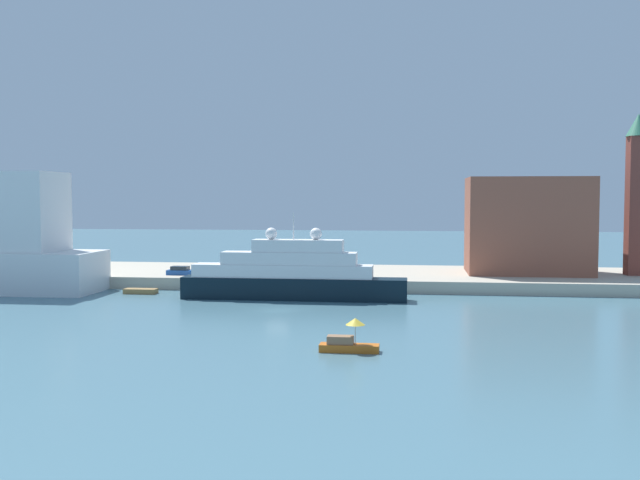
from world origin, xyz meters
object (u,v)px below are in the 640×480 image
object	(u,v)px
harbor_building	(527,225)
parked_car	(181,271)
mooring_bollard	(291,276)
large_yacht	(291,275)
bell_tower	(637,189)
person_figure	(227,268)
small_motorboat	(348,341)
work_barge	(141,291)

from	to	relation	value
harbor_building	parked_car	xyz separation A→B (m)	(-49.96, -8.85, -6.53)
parked_car	mooring_bollard	bearing A→B (deg)	-10.05
large_yacht	bell_tower	bearing A→B (deg)	22.20
large_yacht	harbor_building	bearing A→B (deg)	31.91
person_figure	harbor_building	bearing A→B (deg)	7.18
mooring_bollard	large_yacht	bearing A→B (deg)	-80.78
harbor_building	person_figure	distance (m)	44.80
small_motorboat	work_barge	world-z (taller)	small_motorboat
parked_car	small_motorboat	bearing A→B (deg)	-55.81
parked_car	person_figure	distance (m)	6.81
work_barge	parked_car	bearing A→B (deg)	70.90
small_motorboat	person_figure	xyz separation A→B (m)	(-22.06, 44.54, 1.58)
large_yacht	person_figure	xyz separation A→B (m)	(-12.04, 14.37, -0.55)
person_figure	large_yacht	bearing A→B (deg)	-50.05
small_motorboat	parked_car	size ratio (longest dim) A/B	1.22
work_barge	person_figure	xyz separation A→B (m)	(8.83, 11.63, 2.15)
bell_tower	person_figure	world-z (taller)	bell_tower
mooring_bollard	small_motorboat	bearing A→B (deg)	-73.49
bell_tower	parked_car	xyz separation A→B (m)	(-65.03, -8.13, -11.88)
large_yacht	parked_car	distance (m)	21.13
person_figure	parked_car	bearing A→B (deg)	-150.96
small_motorboat	mooring_bollard	bearing A→B (deg)	106.51
small_motorboat	mooring_bollard	size ratio (longest dim) A/B	7.97
small_motorboat	person_figure	bearing A→B (deg)	116.35
large_yacht	harbor_building	distance (m)	38.10
harbor_building	bell_tower	xyz separation A→B (m)	(15.07, -0.71, 5.35)
work_barge	mooring_bollard	xyz separation A→B (m)	(19.55, 5.37, 1.67)
work_barge	parked_car	world-z (taller)	parked_car
bell_tower	mooring_bollard	size ratio (longest dim) A/B	36.97
bell_tower	person_figure	bearing A→B (deg)	-175.33
parked_car	person_figure	bearing A→B (deg)	29.04
small_motorboat	harbor_building	distance (m)	55.24
bell_tower	person_figure	distance (m)	60.40
mooring_bollard	bell_tower	bearing A→B (deg)	12.91
small_motorboat	work_barge	xyz separation A→B (m)	(-30.90, 32.91, -0.57)
work_barge	person_figure	bearing A→B (deg)	52.77
large_yacht	work_barge	xyz separation A→B (m)	(-20.87, 2.74, -2.70)
bell_tower	small_motorboat	bearing A→B (deg)	-126.86
small_motorboat	parked_car	distance (m)	49.87
large_yacht	harbor_building	size ratio (longest dim) A/B	1.63
small_motorboat	work_barge	bearing A→B (deg)	133.19
harbor_building	parked_car	bearing A→B (deg)	-169.96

